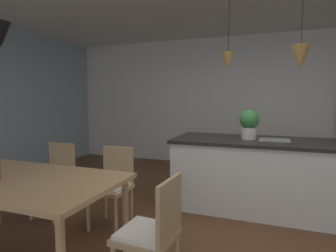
# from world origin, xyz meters

# --- Properties ---
(ground_plane) EXTENTS (10.00, 8.40, 0.04)m
(ground_plane) POSITION_xyz_m (0.00, 0.00, -0.02)
(ground_plane) COLOR brown
(wall_back_kitchen) EXTENTS (10.00, 0.12, 2.70)m
(wall_back_kitchen) POSITION_xyz_m (0.00, 3.26, 1.35)
(wall_back_kitchen) COLOR white
(wall_back_kitchen) RESTS_ON ground_plane
(dining_table) EXTENTS (1.78, 0.99, 0.74)m
(dining_table) POSITION_xyz_m (-1.71, -0.95, 0.67)
(dining_table) COLOR tan
(dining_table) RESTS_ON ground_plane
(chair_far_left) EXTENTS (0.40, 0.40, 0.87)m
(chair_far_left) POSITION_xyz_m (-2.11, -0.09, 0.47)
(chair_far_left) COLOR tan
(chair_far_left) RESTS_ON ground_plane
(chair_kitchen_end) EXTENTS (0.42, 0.42, 0.87)m
(chair_kitchen_end) POSITION_xyz_m (-0.45, -0.96, 0.47)
(chair_kitchen_end) COLOR tan
(chair_kitchen_end) RESTS_ON ground_plane
(chair_far_right) EXTENTS (0.40, 0.40, 0.87)m
(chair_far_right) POSITION_xyz_m (-1.31, -0.09, 0.47)
(chair_far_right) COLOR tan
(chair_far_right) RESTS_ON ground_plane
(kitchen_island) EXTENTS (2.16, 0.95, 0.91)m
(kitchen_island) POSITION_xyz_m (0.21, 0.96, 0.46)
(kitchen_island) COLOR silver
(kitchen_island) RESTS_ON ground_plane
(pendant_over_table) EXTENTS (0.17, 0.17, 0.85)m
(pendant_over_table) POSITION_xyz_m (-1.86, -0.92, 1.96)
(pendant_over_table) COLOR black
(pendant_over_island_main) EXTENTS (0.17, 0.17, 0.91)m
(pendant_over_island_main) POSITION_xyz_m (-0.21, 0.96, 1.90)
(pendant_over_island_main) COLOR black
(pendant_over_island_aux) EXTENTS (0.22, 0.22, 0.94)m
(pendant_over_island_aux) POSITION_xyz_m (0.63, 0.96, 1.90)
(pendant_over_island_aux) COLOR black
(potted_plant_on_island) EXTENTS (0.25, 0.25, 0.38)m
(potted_plant_on_island) POSITION_xyz_m (0.07, 0.96, 1.11)
(potted_plant_on_island) COLOR beige
(potted_plant_on_island) RESTS_ON kitchen_island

